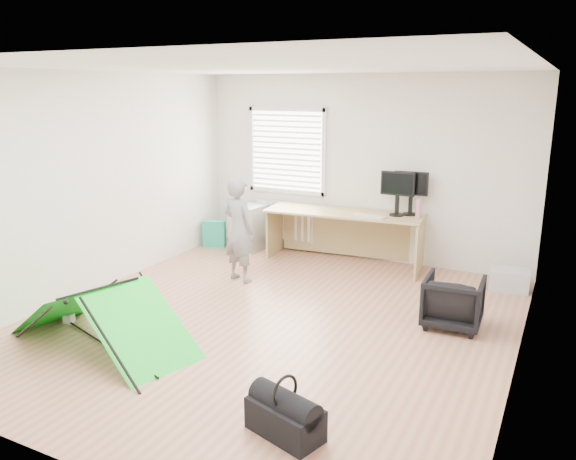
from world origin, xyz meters
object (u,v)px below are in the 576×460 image
at_px(office_chair, 453,302).
at_px(storage_crate, 509,279).
at_px(monitor_left, 397,200).
at_px(monitor_right, 411,199).
at_px(person, 239,230).
at_px(filing_cabinet, 251,227).
at_px(kite, 102,317).
at_px(laptop_bag, 134,325).
at_px(desk, 343,238).
at_px(duffel_bag, 285,419).
at_px(thermos, 419,208).

xyz_separation_m(office_chair, storage_crate, (0.42, 1.48, -0.15)).
distance_m(monitor_left, monitor_right, 0.20).
bearing_deg(office_chair, person, -7.00).
bearing_deg(filing_cabinet, kite, -78.44).
distance_m(monitor_right, office_chair, 2.15).
xyz_separation_m(monitor_right, person, (-1.84, -1.55, -0.30)).
height_order(monitor_right, laptop_bag, monitor_right).
relative_size(kite, storage_crate, 4.12).
xyz_separation_m(person, kite, (-0.18, -2.29, -0.39)).
bearing_deg(desk, person, -130.63).
distance_m(office_chair, storage_crate, 1.55).
bearing_deg(laptop_bag, storage_crate, 32.14).
relative_size(filing_cabinet, monitor_right, 1.52).
distance_m(storage_crate, duffel_bag, 4.20).
distance_m(filing_cabinet, duffel_bag, 5.01).
bearing_deg(laptop_bag, office_chair, 19.18).
xyz_separation_m(desk, monitor_left, (0.74, 0.10, 0.61)).
relative_size(thermos, kite, 0.14).
distance_m(monitor_right, kite, 4.40).
bearing_deg(monitor_left, kite, -114.78).
bearing_deg(storage_crate, thermos, 172.89).
height_order(monitor_left, thermos, monitor_left).
xyz_separation_m(office_chair, person, (-2.82, 0.23, 0.42)).
height_order(thermos, kite, thermos).
bearing_deg(person, monitor_right, -126.44).
height_order(filing_cabinet, person, person).
bearing_deg(desk, thermos, -0.99).
height_order(monitor_left, storage_crate, monitor_left).
relative_size(desk, storage_crate, 4.78).
bearing_deg(person, storage_crate, -145.40).
distance_m(filing_cabinet, monitor_right, 2.58).
bearing_deg(filing_cabinet, laptop_bag, -75.35).
relative_size(thermos, office_chair, 0.44).
relative_size(filing_cabinet, storage_crate, 1.51).
height_order(thermos, laptop_bag, thermos).
bearing_deg(laptop_bag, person, 76.34).
xyz_separation_m(thermos, laptop_bag, (-2.03, -3.41, -0.77)).
bearing_deg(thermos, duffel_bag, -88.39).
xyz_separation_m(monitor_left, laptop_bag, (-1.72, -3.43, -0.86)).
xyz_separation_m(office_chair, laptop_bag, (-2.85, -1.78, -0.14)).
xyz_separation_m(thermos, office_chair, (0.83, -1.64, -0.63)).
relative_size(monitor_left, duffel_bag, 0.82).
distance_m(desk, person, 1.66).
bearing_deg(filing_cabinet, desk, 2.32).
height_order(person, duffel_bag, person).
xyz_separation_m(person, laptop_bag, (-0.03, -2.00, -0.55)).
height_order(storage_crate, laptop_bag, laptop_bag).
distance_m(monitor_left, laptop_bag, 3.93).
relative_size(storage_crate, laptop_bag, 1.27).
xyz_separation_m(desk, laptop_bag, (-0.98, -3.34, -0.25)).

